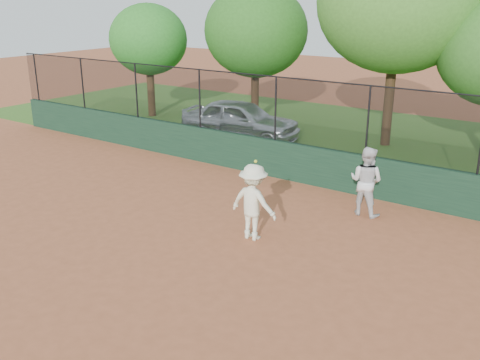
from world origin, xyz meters
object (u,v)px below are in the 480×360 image
Objects in this scene: player_second at (366,181)px; player_main at (253,202)px; tree_0 at (148,40)px; tree_1 at (256,31)px; parked_car at (240,120)px; tree_2 at (398,2)px.

player_second is 3.33m from player_main.
tree_0 is (-11.68, 8.82, 2.66)m from player_main.
player_second is 11.74m from tree_1.
parked_car is 9.27m from player_main.
tree_0 is 0.66× the size of tree_2.
player_second is at bearing -132.00° from parked_car.
tree_2 is at bearing 6.23° from tree_0.
player_main is at bearing -56.94° from tree_1.
tree_2 reaches higher than parked_car.
tree_1 is (4.86, 1.67, 0.47)m from tree_0.
tree_2 is (6.37, -0.44, 1.25)m from tree_1.
tree_1 reaches higher than tree_0.
tree_0 is 11.42m from tree_2.
player_main is 0.40× the size of tree_0.
player_main is 0.34× the size of tree_1.
tree_1 reaches higher than player_second.
player_main is (5.53, -7.44, 0.11)m from parked_car.
tree_0 reaches higher than player_main.
player_second is at bearing -73.92° from tree_2.
tree_0 is at bearing -161.05° from tree_1.
parked_car is at bearing -66.93° from tree_1.
tree_2 reaches higher than tree_0.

